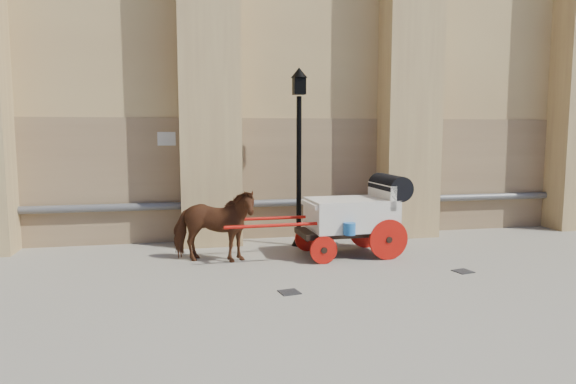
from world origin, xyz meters
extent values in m
plane|color=slate|center=(0.00, 0.00, 0.00)|extent=(90.00, 90.00, 0.00)
cube|color=#947855|center=(2.00, 4.15, 1.50)|extent=(44.00, 0.35, 3.00)
cylinder|color=#59595B|center=(2.00, 3.88, 0.90)|extent=(42.00, 0.18, 0.18)
cube|color=beige|center=(-2.00, 3.97, 2.50)|extent=(0.42, 0.04, 0.32)
imported|color=brown|center=(-1.07, 1.82, 0.76)|extent=(1.95, 1.31, 1.51)
cube|color=black|center=(1.79, 1.82, 0.52)|extent=(2.12, 1.03, 0.11)
cube|color=silver|center=(1.88, 1.83, 0.90)|extent=(1.85, 1.26, 0.66)
cube|color=silver|center=(2.59, 1.86, 1.28)|extent=(0.19, 1.19, 0.52)
cube|color=silver|center=(1.08, 1.80, 1.14)|extent=(0.37, 1.06, 0.09)
cylinder|color=black|center=(2.78, 1.86, 1.47)|extent=(0.58, 1.21, 0.53)
cylinder|color=#BA1009|center=(2.52, 1.26, 0.43)|extent=(0.85, 0.09, 0.85)
cylinder|color=#BA1009|center=(2.47, 2.44, 0.43)|extent=(0.85, 0.09, 0.85)
cylinder|color=#BA1009|center=(1.10, 1.21, 0.28)|extent=(0.57, 0.08, 0.57)
cylinder|color=#BA1009|center=(1.05, 2.38, 0.28)|extent=(0.57, 0.08, 0.57)
cylinder|color=#BA1009|center=(0.24, 1.34, 0.81)|extent=(2.28, 0.16, 0.07)
cylinder|color=#BA1009|center=(0.21, 2.19, 0.81)|extent=(2.28, 0.16, 0.07)
cylinder|color=#2065B0|center=(1.62, 1.15, 0.71)|extent=(0.25, 0.25, 0.25)
cylinder|color=black|center=(1.00, 2.99, 1.74)|extent=(0.12, 0.12, 3.47)
cone|color=black|center=(1.00, 2.99, 0.17)|extent=(0.35, 0.35, 0.35)
cube|color=black|center=(1.00, 2.99, 3.71)|extent=(0.27, 0.27, 0.40)
cone|color=black|center=(1.00, 2.99, 4.00)|extent=(0.39, 0.39, 0.23)
cube|color=black|center=(0.03, -0.48, 0.01)|extent=(0.37, 0.37, 0.01)
cube|color=black|center=(3.55, 0.08, 0.01)|extent=(0.38, 0.38, 0.01)
camera|label=1|loc=(-1.71, -8.58, 2.65)|focal=32.00mm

